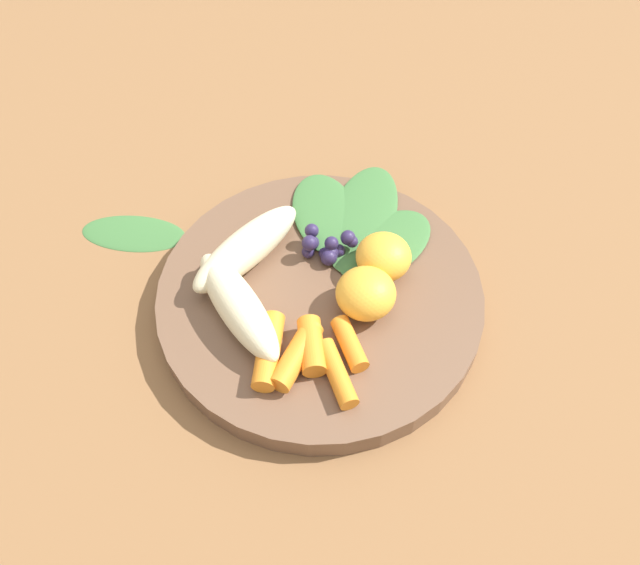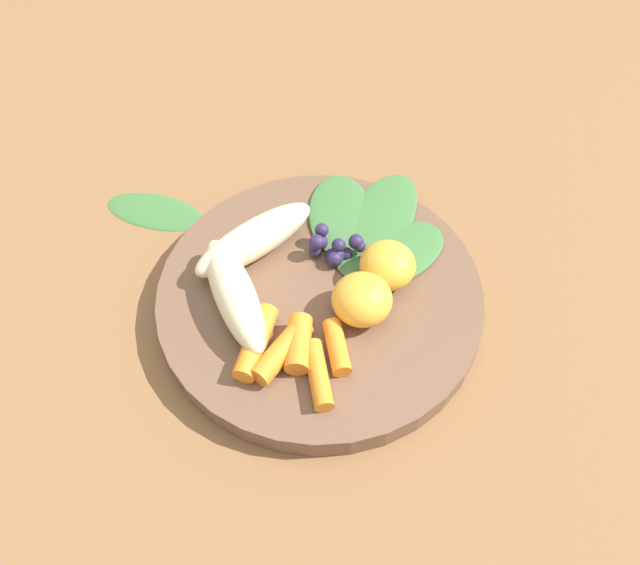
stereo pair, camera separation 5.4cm
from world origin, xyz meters
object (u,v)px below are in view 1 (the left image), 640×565
(banana_peeled_right, at_px, (247,248))
(banana_peeled_left, at_px, (238,305))
(kale_leaf_stray, at_px, (133,232))
(orange_segment_near, at_px, (383,257))
(bowl, at_px, (320,297))

(banana_peeled_right, bearing_deg, banana_peeled_left, 38.40)
(kale_leaf_stray, bearing_deg, banana_peeled_left, 142.42)
(orange_segment_near, bearing_deg, banana_peeled_right, -80.40)
(orange_segment_near, bearing_deg, kale_leaf_stray, -90.01)
(kale_leaf_stray, bearing_deg, banana_peeled_right, 163.23)
(banana_peeled_left, xyz_separation_m, kale_leaf_stray, (-0.08, -0.14, -0.04))
(banana_peeled_right, bearing_deg, orange_segment_near, 125.73)
(banana_peeled_left, bearing_deg, kale_leaf_stray, -166.68)
(banana_peeled_left, height_order, banana_peeled_right, same)
(bowl, bearing_deg, banana_peeled_left, -52.11)
(banana_peeled_left, distance_m, kale_leaf_stray, 0.16)
(banana_peeled_left, xyz_separation_m, banana_peeled_right, (-0.06, -0.01, 0.00))
(bowl, relative_size, kale_leaf_stray, 2.75)
(kale_leaf_stray, bearing_deg, orange_segment_near, 172.21)
(banana_peeled_right, relative_size, orange_segment_near, 2.55)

